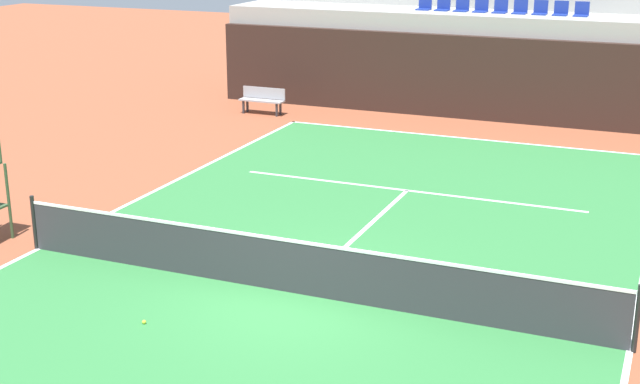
# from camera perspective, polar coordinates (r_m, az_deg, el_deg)

# --- Properties ---
(ground_plane) EXTENTS (80.00, 80.00, 0.00)m
(ground_plane) POSITION_cam_1_polar(r_m,az_deg,el_deg) (15.22, -1.62, -6.56)
(ground_plane) COLOR brown
(court_surface) EXTENTS (11.00, 24.00, 0.01)m
(court_surface) POSITION_cam_1_polar(r_m,az_deg,el_deg) (15.22, -1.62, -6.55)
(court_surface) COLOR #2D7238
(court_surface) RESTS_ON ground_plane
(baseline_far) EXTENTS (11.00, 0.10, 0.00)m
(baseline_far) POSITION_cam_1_polar(r_m,az_deg,el_deg) (26.02, 9.29, 3.45)
(baseline_far) COLOR white
(baseline_far) RESTS_ON court_surface
(sideline_left) EXTENTS (0.10, 24.00, 0.00)m
(sideline_left) POSITION_cam_1_polar(r_m,az_deg,el_deg) (18.00, -17.67, -3.50)
(sideline_left) COLOR white
(sideline_left) RESTS_ON court_surface
(sideline_right) EXTENTS (0.10, 24.00, 0.00)m
(sideline_right) POSITION_cam_1_polar(r_m,az_deg,el_deg) (14.09, 19.34, -9.64)
(sideline_right) COLOR white
(sideline_right) RESTS_ON court_surface
(service_line_far) EXTENTS (8.26, 0.10, 0.00)m
(service_line_far) POSITION_cam_1_polar(r_m,az_deg,el_deg) (20.85, 5.63, 0.10)
(service_line_far) COLOR white
(service_line_far) RESTS_ON court_surface
(centre_service_line) EXTENTS (0.10, 6.40, 0.00)m
(centre_service_line) POSITION_cam_1_polar(r_m,az_deg,el_deg) (17.97, 2.59, -2.70)
(centre_service_line) COLOR white
(centre_service_line) RESTS_ON court_surface
(back_wall) EXTENTS (18.24, 0.30, 2.61)m
(back_wall) POSITION_cam_1_polar(r_m,az_deg,el_deg) (28.27, 10.70, 7.17)
(back_wall) COLOR black
(back_wall) RESTS_ON ground_plane
(stands_tier_lower) EXTENTS (18.24, 2.40, 3.20)m
(stands_tier_lower) POSITION_cam_1_polar(r_m,az_deg,el_deg) (29.53, 11.30, 8.15)
(stands_tier_lower) COLOR #9E9E99
(stands_tier_lower) RESTS_ON ground_plane
(stands_tier_upper) EXTENTS (18.24, 2.40, 4.02)m
(stands_tier_upper) POSITION_cam_1_polar(r_m,az_deg,el_deg) (31.80, 12.25, 9.47)
(stands_tier_upper) COLOR #9E9E99
(stands_tier_upper) RESTS_ON ground_plane
(seating_row_lower) EXTENTS (5.47, 0.44, 0.44)m
(seating_row_lower) POSITION_cam_1_polar(r_m,az_deg,el_deg) (29.40, 11.55, 11.49)
(seating_row_lower) COLOR navy
(seating_row_lower) RESTS_ON stands_tier_lower
(tennis_net) EXTENTS (11.08, 0.08, 1.07)m
(tennis_net) POSITION_cam_1_polar(r_m,az_deg,el_deg) (15.02, -1.63, -4.79)
(tennis_net) COLOR black
(tennis_net) RESTS_ON court_surface
(player_bench) EXTENTS (1.50, 0.40, 0.85)m
(player_bench) POSITION_cam_1_polar(r_m,az_deg,el_deg) (28.90, -3.72, 6.04)
(player_bench) COLOR #99999E
(player_bench) RESTS_ON ground_plane
(tennis_ball_1) EXTENTS (0.07, 0.07, 0.07)m
(tennis_ball_1) POSITION_cam_1_polar(r_m,az_deg,el_deg) (14.39, -11.28, -8.22)
(tennis_ball_1) COLOR #CCE033
(tennis_ball_1) RESTS_ON court_surface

